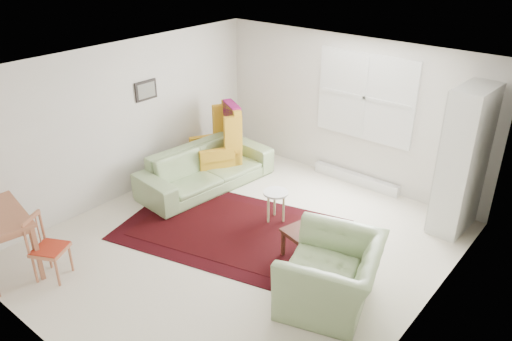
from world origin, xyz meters
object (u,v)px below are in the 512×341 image
Objects in this scene: coffee_table at (306,244)px; sofa at (206,161)px; armchair at (332,269)px; stool at (275,206)px; desk at (0,239)px; cabinet at (464,161)px; wingback_chair at (214,141)px; desk_chair at (50,248)px.

sofa is at bearing 165.73° from coffee_table.
armchair reaches higher than stool.
sofa is 1.83× the size of desk.
armchair is 0.57× the size of cabinet.
cabinet is (0.52, 2.59, 0.60)m from armchair.
coffee_table is 1.05× the size of stool.
armchair is (3.21, -1.18, -0.00)m from sofa.
wingback_chair is (-3.42, 1.61, 0.17)m from armchair.
desk_chair is (0.45, -3.44, -0.21)m from wingback_chair.
coffee_table is 3.99m from desk.
stool is (-1.62, 1.04, -0.23)m from armchair.
sofa is at bearing 174.99° from stool.
armchair is at bearing -104.16° from sofa.
desk_chair is (-2.25, -2.38, 0.22)m from coffee_table.
coffee_table is (2.49, -0.63, -0.27)m from sofa.
armchair is 2.71m from cabinet.
cabinet is 6.34m from desk.
desk_chair is (-3.49, -4.42, -0.64)m from cabinet.
sofa is 4.74× the size of stool.
wingback_chair is 0.60× the size of cabinet.
coffee_table is (2.70, -1.06, -0.44)m from wingback_chair.
cabinet is at bearing 151.39° from armchair.
armchair reaches higher than desk.
cabinet is at bearing -65.53° from desk_chair.
desk_chair reaches higher than desk.
desk_chair is (0.24, -3.01, -0.04)m from sofa.
cabinet reaches higher than coffee_table.
desk_chair is at bearing 21.64° from desk.
stool is (1.59, -0.14, -0.23)m from sofa.
cabinet is (3.94, 0.98, 0.43)m from wingback_chair.
desk reaches higher than stool.
desk_chair reaches higher than coffee_table.
desk reaches higher than coffee_table.
wingback_chair is 1.49× the size of desk_chair.
armchair is 0.95× the size of desk.
cabinet is (3.73, 1.41, 0.60)m from sofa.
desk_chair is at bearing -169.34° from sofa.
desk_chair is at bearing -115.21° from stool.
stool is at bearing -141.78° from cabinet.
sofa is at bearing 81.85° from desk.
cabinet is at bearing 58.78° from coffee_table.
armchair is 2.34× the size of coffee_table.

